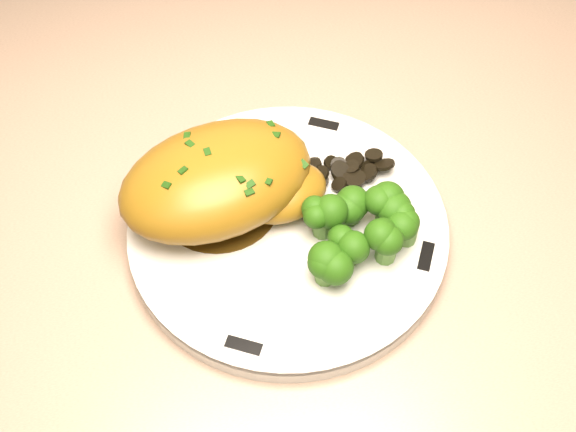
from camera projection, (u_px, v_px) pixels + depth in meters
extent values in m
cube|color=#513525|center=(57.00, 431.00, 0.96)|extent=(2.07, 0.67, 0.89)
cylinder|color=silver|center=(288.00, 230.00, 0.57)|extent=(0.27, 0.27, 0.02)
cube|color=black|center=(324.00, 124.00, 0.62)|extent=(0.03, 0.02, 0.00)
cube|color=black|center=(159.00, 192.00, 0.58)|extent=(0.02, 0.03, 0.00)
cube|color=black|center=(244.00, 346.00, 0.50)|extent=(0.03, 0.02, 0.00)
cube|color=black|center=(426.00, 256.00, 0.54)|extent=(0.02, 0.03, 0.00)
cylinder|color=#37250A|center=(219.00, 203.00, 0.57)|extent=(0.10, 0.10, 0.00)
ellipsoid|color=#906419|center=(216.00, 180.00, 0.55)|extent=(0.17, 0.14, 0.06)
ellipsoid|color=#906419|center=(283.00, 192.00, 0.55)|extent=(0.08, 0.07, 0.03)
cube|color=#183B0C|center=(152.00, 176.00, 0.52)|extent=(0.01, 0.00, 0.00)
cube|color=#183B0C|center=(175.00, 164.00, 0.52)|extent=(0.01, 0.00, 0.00)
cube|color=#183B0C|center=(199.00, 154.00, 0.52)|extent=(0.01, 0.00, 0.00)
cube|color=#183B0C|center=(222.00, 146.00, 0.53)|extent=(0.01, 0.00, 0.00)
cube|color=#183B0C|center=(245.00, 139.00, 0.53)|extent=(0.01, 0.00, 0.00)
cube|color=#183B0C|center=(267.00, 134.00, 0.54)|extent=(0.01, 0.00, 0.00)
cylinder|color=black|center=(377.00, 170.00, 0.59)|extent=(0.01, 0.01, 0.01)
cylinder|color=black|center=(373.00, 163.00, 0.59)|extent=(0.02, 0.02, 0.01)
cylinder|color=black|center=(366.00, 157.00, 0.59)|extent=(0.02, 0.02, 0.01)
cylinder|color=black|center=(357.00, 159.00, 0.60)|extent=(0.02, 0.02, 0.01)
cylinder|color=black|center=(346.00, 157.00, 0.59)|extent=(0.02, 0.02, 0.01)
cylinder|color=black|center=(336.00, 157.00, 0.59)|extent=(0.02, 0.02, 0.01)
cylinder|color=black|center=(326.00, 164.00, 0.59)|extent=(0.02, 0.02, 0.01)
cylinder|color=black|center=(319.00, 167.00, 0.59)|extent=(0.02, 0.02, 0.00)
cylinder|color=black|center=(315.00, 171.00, 0.58)|extent=(0.02, 0.02, 0.01)
cylinder|color=black|center=(315.00, 181.00, 0.58)|extent=(0.02, 0.02, 0.01)
cylinder|color=black|center=(318.00, 184.00, 0.58)|extent=(0.02, 0.02, 0.01)
cylinder|color=black|center=(326.00, 186.00, 0.57)|extent=(0.02, 0.02, 0.01)
cylinder|color=black|center=(335.00, 193.00, 0.58)|extent=(0.02, 0.02, 0.01)
cylinder|color=black|center=(346.00, 191.00, 0.57)|extent=(0.02, 0.02, 0.01)
cylinder|color=black|center=(357.00, 187.00, 0.57)|extent=(0.02, 0.02, 0.01)
cylinder|color=black|center=(367.00, 187.00, 0.58)|extent=(0.03, 0.02, 0.02)
cylinder|color=black|center=(374.00, 180.00, 0.58)|extent=(0.03, 0.03, 0.01)
cylinder|color=black|center=(378.00, 172.00, 0.58)|extent=(0.03, 0.03, 0.01)
cylinder|color=#58893A|center=(323.00, 225.00, 0.55)|extent=(0.02, 0.02, 0.02)
sphere|color=#143808|center=(324.00, 214.00, 0.53)|extent=(0.02, 0.02, 0.02)
cylinder|color=#58893A|center=(351.00, 211.00, 0.55)|extent=(0.02, 0.02, 0.02)
sphere|color=#143808|center=(352.00, 200.00, 0.54)|extent=(0.02, 0.02, 0.02)
cylinder|color=#58893A|center=(386.00, 218.00, 0.55)|extent=(0.02, 0.02, 0.02)
sphere|color=#143808|center=(388.00, 207.00, 0.54)|extent=(0.02, 0.02, 0.02)
cylinder|color=#58893A|center=(348.00, 253.00, 0.53)|extent=(0.02, 0.02, 0.02)
sphere|color=#143808|center=(349.00, 242.00, 0.52)|extent=(0.02, 0.02, 0.02)
cylinder|color=#58893A|center=(386.00, 250.00, 0.53)|extent=(0.02, 0.02, 0.02)
sphere|color=#143808|center=(388.00, 240.00, 0.52)|extent=(0.02, 0.02, 0.02)
cylinder|color=#58893A|center=(407.00, 232.00, 0.54)|extent=(0.02, 0.02, 0.02)
sphere|color=#143808|center=(410.00, 221.00, 0.53)|extent=(0.02, 0.02, 0.02)
cylinder|color=#58893A|center=(325.00, 271.00, 0.52)|extent=(0.02, 0.02, 0.02)
sphere|color=#143808|center=(326.00, 261.00, 0.51)|extent=(0.02, 0.02, 0.02)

